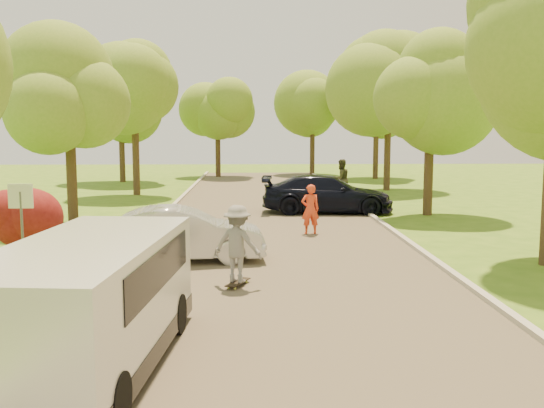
{
  "coord_description": "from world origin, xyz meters",
  "views": [
    {
      "loc": [
        -0.62,
        -9.69,
        3.38
      ],
      "look_at": [
        -0.03,
        7.23,
        1.3
      ],
      "focal_mm": 40.0,
      "sensor_mm": 36.0,
      "label": 1
    }
  ],
  "objects": [
    {
      "name": "ground",
      "position": [
        0.0,
        0.0,
        0.0
      ],
      "size": [
        100.0,
        100.0,
        0.0
      ],
      "primitive_type": "plane",
      "color": "#416D1A",
      "rests_on": "ground"
    },
    {
      "name": "road",
      "position": [
        0.0,
        8.0,
        0.01
      ],
      "size": [
        8.0,
        60.0,
        0.01
      ],
      "primitive_type": "cube",
      "color": "#4C4438",
      "rests_on": "ground"
    },
    {
      "name": "curb_left",
      "position": [
        -4.05,
        8.0,
        0.06
      ],
      "size": [
        0.18,
        60.0,
        0.12
      ],
      "primitive_type": "cube",
      "color": "#B2AD9E",
      "rests_on": "ground"
    },
    {
      "name": "curb_right",
      "position": [
        4.05,
        8.0,
        0.06
      ],
      "size": [
        0.18,
        60.0,
        0.12
      ],
      "primitive_type": "cube",
      "color": "#B2AD9E",
      "rests_on": "ground"
    },
    {
      "name": "street_sign",
      "position": [
        -5.8,
        4.0,
        1.56
      ],
      "size": [
        0.55,
        0.06,
        2.17
      ],
      "color": "#59595E",
      "rests_on": "ground"
    },
    {
      "name": "red_shrub",
      "position": [
        -6.3,
        5.5,
        1.1
      ],
      "size": [
        1.7,
        1.7,
        1.95
      ],
      "color": "#382619",
      "rests_on": "ground"
    },
    {
      "name": "tree_l_midb",
      "position": [
        -6.81,
        12.0,
        4.59
      ],
      "size": [
        4.3,
        4.2,
        6.62
      ],
      "color": "#382619",
      "rests_on": "ground"
    },
    {
      "name": "tree_l_far",
      "position": [
        -6.39,
        22.0,
        5.47
      ],
      "size": [
        4.92,
        4.8,
        7.79
      ],
      "color": "#382619",
      "rests_on": "ground"
    },
    {
      "name": "tree_r_midb",
      "position": [
        6.6,
        14.0,
        4.88
      ],
      "size": [
        4.51,
        4.4,
        7.01
      ],
      "color": "#382619",
      "rests_on": "ground"
    },
    {
      "name": "tree_r_far",
      "position": [
        7.23,
        24.0,
        5.83
      ],
      "size": [
        5.33,
        5.2,
        8.34
      ],
      "color": "#382619",
      "rests_on": "ground"
    },
    {
      "name": "tree_bg_a",
      "position": [
        -8.78,
        30.0,
        5.31
      ],
      "size": [
        5.12,
        5.0,
        7.72
      ],
      "color": "#382619",
      "rests_on": "ground"
    },
    {
      "name": "tree_bg_b",
      "position": [
        8.22,
        32.0,
        5.54
      ],
      "size": [
        5.12,
        5.0,
        7.95
      ],
      "color": "#382619",
      "rests_on": "ground"
    },
    {
      "name": "tree_bg_c",
      "position": [
        -2.79,
        34.0,
        5.02
      ],
      "size": [
        4.92,
        4.8,
        7.33
      ],
      "color": "#382619",
      "rests_on": "ground"
    },
    {
      "name": "tree_bg_d",
      "position": [
        4.22,
        36.0,
        5.31
      ],
      "size": [
        5.12,
        5.0,
        7.72
      ],
      "color": "#382619",
      "rests_on": "ground"
    },
    {
      "name": "minivan",
      "position": [
        -2.89,
        -1.38,
        0.98
      ],
      "size": [
        2.4,
        5.14,
        1.85
      ],
      "rotation": [
        0.0,
        0.0,
        -0.09
      ],
      "color": "silver",
      "rests_on": "ground"
    },
    {
      "name": "silver_sedan",
      "position": [
        -2.42,
        5.75,
        0.71
      ],
      "size": [
        4.38,
        1.81,
        1.41
      ],
      "primitive_type": "imported",
      "rotation": [
        0.0,
        0.0,
        1.65
      ],
      "color": "silver",
      "rests_on": "ground"
    },
    {
      "name": "dark_sedan",
      "position": [
        2.48,
        14.77,
        0.77
      ],
      "size": [
        5.44,
        2.51,
        1.54
      ],
      "primitive_type": "imported",
      "rotation": [
        0.0,
        0.0,
        1.5
      ],
      "color": "black",
      "rests_on": "ground"
    },
    {
      "name": "longboard",
      "position": [
        -0.92,
        3.14,
        0.09
      ],
      "size": [
        0.56,
        0.88,
        0.1
      ],
      "rotation": [
        0.0,
        0.0,
        2.74
      ],
      "color": "black",
      "rests_on": "ground"
    },
    {
      "name": "skateboarder",
      "position": [
        -0.92,
        3.14,
        0.95
      ],
      "size": [
        1.24,
        0.99,
        1.67
      ],
      "primitive_type": "imported",
      "rotation": [
        0.0,
        0.0,
        2.74
      ],
      "color": "slate",
      "rests_on": "longboard"
    },
    {
      "name": "person_striped",
      "position": [
        1.29,
        9.7,
        0.82
      ],
      "size": [
        0.64,
        0.46,
        1.63
      ],
      "primitive_type": "imported",
      "rotation": [
        0.0,
        0.0,
        3.26
      ],
      "color": "red",
      "rests_on": "ground"
    },
    {
      "name": "person_olive",
      "position": [
        3.8,
        19.86,
        0.97
      ],
      "size": [
        1.18,
        1.09,
        1.94
      ],
      "primitive_type": "imported",
      "rotation": [
        0.0,
        0.0,
        3.63
      ],
      "color": "#31341F",
      "rests_on": "ground"
    }
  ]
}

